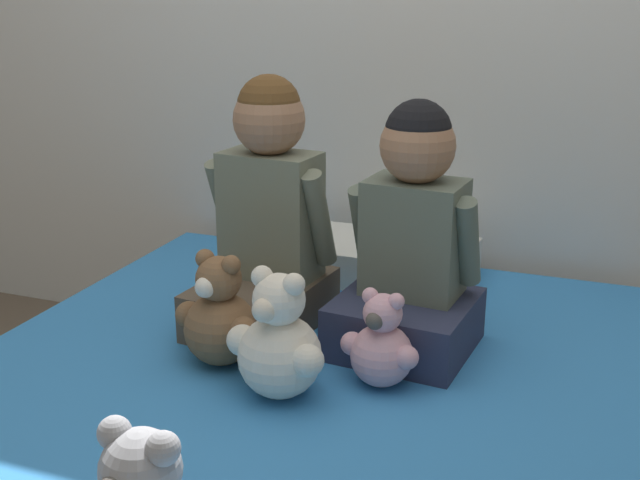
{
  "coord_description": "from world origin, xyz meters",
  "views": [
    {
      "loc": [
        0.67,
        -1.47,
        1.3
      ],
      "look_at": [
        0.0,
        0.28,
        0.69
      ],
      "focal_mm": 45.0,
      "sensor_mm": 36.0,
      "label": 1
    }
  ],
  "objects_px": {
    "bed": "(277,472)",
    "teddy_bear_held_by_left_child": "(220,318)",
    "pillow_at_headboard": "(380,259)",
    "child_on_left": "(267,220)",
    "teddy_bear_held_by_right_child": "(382,346)",
    "teddy_bear_between_children": "(278,344)",
    "child_on_right": "(412,245)"
  },
  "relations": [
    {
      "from": "bed",
      "to": "teddy_bear_held_by_left_child",
      "type": "distance_m",
      "value": 0.39
    },
    {
      "from": "pillow_at_headboard",
      "to": "bed",
      "type": "bearing_deg",
      "value": -90.0
    },
    {
      "from": "child_on_left",
      "to": "teddy_bear_held_by_right_child",
      "type": "height_order",
      "value": "child_on_left"
    },
    {
      "from": "teddy_bear_held_by_right_child",
      "to": "teddy_bear_between_children",
      "type": "bearing_deg",
      "value": -135.57
    },
    {
      "from": "bed",
      "to": "child_on_left",
      "type": "distance_m",
      "value": 0.64
    },
    {
      "from": "child_on_right",
      "to": "child_on_left",
      "type": "bearing_deg",
      "value": -176.11
    },
    {
      "from": "teddy_bear_held_by_right_child",
      "to": "pillow_at_headboard",
      "type": "relative_size",
      "value": 0.4
    },
    {
      "from": "child_on_left",
      "to": "teddy_bear_held_by_right_child",
      "type": "bearing_deg",
      "value": -26.15
    },
    {
      "from": "child_on_left",
      "to": "teddy_bear_held_by_right_child",
      "type": "relative_size",
      "value": 2.88
    },
    {
      "from": "teddy_bear_between_children",
      "to": "pillow_at_headboard",
      "type": "distance_m",
      "value": 0.82
    },
    {
      "from": "teddy_bear_held_by_right_child",
      "to": "pillow_at_headboard",
      "type": "bearing_deg",
      "value": 117.49
    },
    {
      "from": "teddy_bear_between_children",
      "to": "teddy_bear_held_by_left_child",
      "type": "bearing_deg",
      "value": 165.86
    },
    {
      "from": "teddy_bear_held_by_right_child",
      "to": "pillow_at_headboard",
      "type": "xyz_separation_m",
      "value": [
        -0.21,
        0.69,
        -0.04
      ]
    },
    {
      "from": "teddy_bear_between_children",
      "to": "pillow_at_headboard",
      "type": "height_order",
      "value": "teddy_bear_between_children"
    },
    {
      "from": "child_on_left",
      "to": "teddy_bear_between_children",
      "type": "height_order",
      "value": "child_on_left"
    },
    {
      "from": "bed",
      "to": "teddy_bear_held_by_right_child",
      "type": "bearing_deg",
      "value": 31.24
    },
    {
      "from": "child_on_left",
      "to": "bed",
      "type": "bearing_deg",
      "value": -58.09
    },
    {
      "from": "teddy_bear_held_by_left_child",
      "to": "teddy_bear_between_children",
      "type": "relative_size",
      "value": 0.94
    },
    {
      "from": "child_on_right",
      "to": "teddy_bear_held_by_right_child",
      "type": "xyz_separation_m",
      "value": [
        -0.0,
        -0.23,
        -0.17
      ]
    },
    {
      "from": "bed",
      "to": "pillow_at_headboard",
      "type": "xyz_separation_m",
      "value": [
        0.0,
        0.81,
        0.26
      ]
    },
    {
      "from": "teddy_bear_held_by_left_child",
      "to": "teddy_bear_between_children",
      "type": "bearing_deg",
      "value": -13.96
    },
    {
      "from": "bed",
      "to": "teddy_bear_held_by_left_child",
      "type": "xyz_separation_m",
      "value": [
        -0.19,
        0.09,
        0.33
      ]
    },
    {
      "from": "teddy_bear_between_children",
      "to": "pillow_at_headboard",
      "type": "xyz_separation_m",
      "value": [
        -0.01,
        0.82,
        -0.07
      ]
    },
    {
      "from": "teddy_bear_held_by_left_child",
      "to": "teddy_bear_held_by_right_child",
      "type": "height_order",
      "value": "teddy_bear_held_by_left_child"
    },
    {
      "from": "child_on_right",
      "to": "teddy_bear_held_by_left_child",
      "type": "distance_m",
      "value": 0.5
    },
    {
      "from": "child_on_left",
      "to": "pillow_at_headboard",
      "type": "xyz_separation_m",
      "value": [
        0.18,
        0.45,
        -0.23
      ]
    },
    {
      "from": "teddy_bear_held_by_left_child",
      "to": "teddy_bear_between_children",
      "type": "distance_m",
      "value": 0.22
    },
    {
      "from": "pillow_at_headboard",
      "to": "teddy_bear_between_children",
      "type": "bearing_deg",
      "value": -89.23
    },
    {
      "from": "child_on_left",
      "to": "teddy_bear_between_children",
      "type": "bearing_deg",
      "value": -57.11
    },
    {
      "from": "child_on_left",
      "to": "teddy_bear_held_by_left_child",
      "type": "distance_m",
      "value": 0.32
    },
    {
      "from": "teddy_bear_held_by_left_child",
      "to": "teddy_bear_held_by_right_child",
      "type": "distance_m",
      "value": 0.4
    },
    {
      "from": "child_on_right",
      "to": "teddy_bear_between_children",
      "type": "relative_size",
      "value": 2.08
    }
  ]
}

